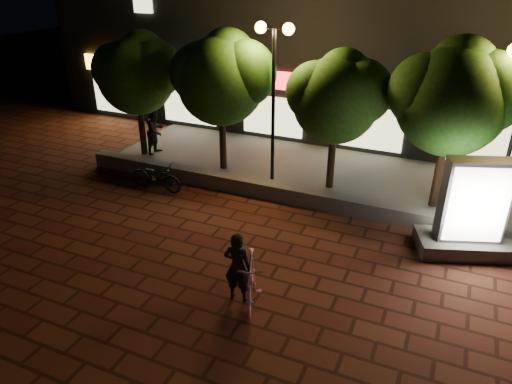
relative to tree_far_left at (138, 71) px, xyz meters
The scene contains 14 objects.
ground 9.43m from the tree_far_left, 38.18° to the right, with size 80.00×80.00×0.00m, color #57291B.
retaining_wall 7.72m from the tree_far_left, 11.89° to the right, with size 16.00×0.45×0.50m, color #605D59.
sidewalk 7.74m from the tree_far_left, ahead, with size 16.00×5.00×0.08m, color #605D59.
building_block 10.38m from the tree_far_left, 47.32° to the left, with size 28.00×8.12×11.30m.
tree_far_left is the anchor object (origin of this frame).
tree_left 3.51m from the tree_far_left, ahead, with size 3.60×3.00×4.89m.
tree_mid 7.50m from the tree_far_left, ahead, with size 3.24×2.70×4.50m.
tree_right 10.81m from the tree_far_left, ahead, with size 3.72×3.10×5.07m.
street_lamp_left 5.50m from the tree_far_left, ahead, with size 1.26×0.36×5.18m.
ad_kiosk 12.16m from the tree_far_left, 11.05° to the right, with size 2.67×1.94×2.61m.
scooter_pink 10.12m from the tree_far_left, 40.63° to the right, with size 0.52×1.85×1.11m, color pink.
rider 9.92m from the tree_far_left, 42.18° to the right, with size 0.63×0.41×1.72m, color black.
scooter_parked 4.32m from the tree_far_left, 48.43° to the right, with size 0.65×1.88×0.99m, color black.
pedestrian 2.35m from the tree_far_left, 29.13° to the left, with size 0.88×0.69×1.81m, color black.
Camera 1 is at (3.98, -8.61, 6.93)m, focal length 32.92 mm.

